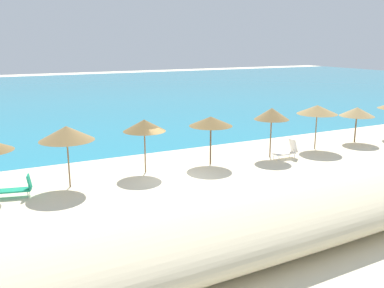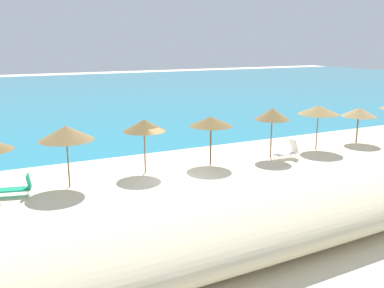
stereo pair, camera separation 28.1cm
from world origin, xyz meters
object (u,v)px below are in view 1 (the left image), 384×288
at_px(beach_umbrella_4, 144,125).
at_px(lounge_chair_1, 287,151).
at_px(beach_umbrella_6, 272,114).
at_px(lounge_chair_2, 17,188).
at_px(beach_umbrella_8, 357,112).
at_px(beach_umbrella_7, 317,110).
at_px(beach_umbrella_5, 211,121).
at_px(beach_umbrella_3, 66,133).

xyz_separation_m(beach_umbrella_4, lounge_chair_1, (8.72, -1.14, -2.13)).
bearing_deg(beach_umbrella_6, lounge_chair_2, -178.40).
height_order(beach_umbrella_6, lounge_chair_2, beach_umbrella_6).
bearing_deg(beach_umbrella_6, beach_umbrella_8, 3.90).
xyz_separation_m(lounge_chair_1, lounge_chair_2, (-15.25, 0.27, -0.04)).
distance_m(beach_umbrella_6, beach_umbrella_8, 7.77).
height_order(beach_umbrella_6, beach_umbrella_8, beach_umbrella_6).
height_order(beach_umbrella_4, beach_umbrella_8, beach_umbrella_4).
relative_size(beach_umbrella_7, lounge_chair_2, 1.68).
bearing_deg(beach_umbrella_8, lounge_chair_1, -170.19).
relative_size(lounge_chair_1, lounge_chair_2, 0.88).
height_order(beach_umbrella_7, lounge_chair_1, beach_umbrella_7).
bearing_deg(beach_umbrella_5, beach_umbrella_4, 178.11).
distance_m(beach_umbrella_8, lounge_chair_1, 7.26).
relative_size(beach_umbrella_5, beach_umbrella_7, 0.96).
height_order(beach_umbrella_4, lounge_chair_1, beach_umbrella_4).
xyz_separation_m(beach_umbrella_4, beach_umbrella_5, (3.94, -0.13, -0.09)).
distance_m(beach_umbrella_3, lounge_chair_1, 13.04).
bearing_deg(beach_umbrella_6, beach_umbrella_3, -179.48).
relative_size(beach_umbrella_5, beach_umbrella_6, 0.92).
xyz_separation_m(beach_umbrella_8, lounge_chair_1, (-6.96, -1.20, -1.70)).
bearing_deg(beach_umbrella_3, beach_umbrella_8, 1.84).
bearing_deg(beach_umbrella_5, beach_umbrella_3, -176.85).
xyz_separation_m(beach_umbrella_4, beach_umbrella_6, (7.93, -0.46, 0.09)).
bearing_deg(beach_umbrella_8, beach_umbrella_7, -176.89).
xyz_separation_m(beach_umbrella_4, lounge_chair_2, (-6.53, -0.87, -2.17)).
distance_m(beach_umbrella_4, lounge_chair_2, 6.94).
xyz_separation_m(beach_umbrella_5, beach_umbrella_6, (3.99, -0.33, 0.18)).
xyz_separation_m(beach_umbrella_4, beach_umbrella_8, (15.67, 0.06, -0.43)).
bearing_deg(beach_umbrella_3, beach_umbrella_5, 3.15).
bearing_deg(beach_umbrella_5, beach_umbrella_6, -4.78).
distance_m(beach_umbrella_4, beach_umbrella_6, 7.95).
bearing_deg(beach_umbrella_7, beach_umbrella_6, -175.33).
bearing_deg(beach_umbrella_4, lounge_chair_1, -7.44).
relative_size(beach_umbrella_5, lounge_chair_2, 1.60).
relative_size(beach_umbrella_4, lounge_chair_1, 1.90).
height_order(beach_umbrella_8, lounge_chair_1, beach_umbrella_8).
height_order(beach_umbrella_6, lounge_chair_1, beach_umbrella_6).
distance_m(beach_umbrella_5, beach_umbrella_8, 11.74).
distance_m(beach_umbrella_5, beach_umbrella_7, 7.88).
height_order(beach_umbrella_3, lounge_chair_2, beach_umbrella_3).
bearing_deg(lounge_chair_2, beach_umbrella_8, -74.17).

